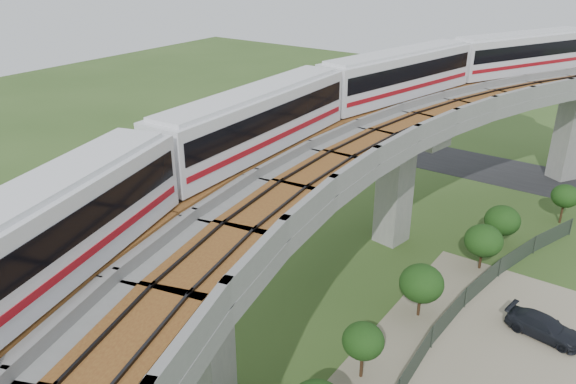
% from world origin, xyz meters
% --- Properties ---
extents(ground, '(160.00, 160.00, 0.00)m').
position_xyz_m(ground, '(0.00, 0.00, 0.00)').
color(ground, '#355020').
rests_on(ground, ground).
extents(asphalt_road, '(60.00, 8.00, 0.03)m').
position_xyz_m(asphalt_road, '(0.00, 30.00, 0.01)').
color(asphalt_road, '#232326').
rests_on(asphalt_road, ground).
extents(viaduct, '(19.58, 73.98, 11.40)m').
position_xyz_m(viaduct, '(3.84, 0.00, 9.05)').
color(viaduct, '#99968E').
rests_on(viaduct, ground).
extents(metro_train, '(12.77, 61.15, 3.64)m').
position_xyz_m(metro_train, '(0.52, 4.49, 12.31)').
color(metro_train, white).
rests_on(metro_train, ground).
extents(fence, '(3.87, 38.73, 1.50)m').
position_xyz_m(fence, '(9.75, 0.00, 0.75)').
color(fence, '#2D382D').
rests_on(fence, ground).
extents(tree_0, '(2.21, 2.21, 3.37)m').
position_xyz_m(tree_0, '(11.15, 21.21, 2.42)').
color(tree_0, '#382314').
rests_on(tree_0, ground).
extents(tree_1, '(2.67, 2.67, 3.20)m').
position_xyz_m(tree_1, '(8.07, 14.53, 2.06)').
color(tree_1, '#382314').
rests_on(tree_1, ground).
extents(tree_2, '(2.67, 2.67, 3.39)m').
position_xyz_m(tree_2, '(7.99, 10.19, 2.26)').
color(tree_2, '#382314').
rests_on(tree_2, ground).
extents(tree_3, '(2.72, 2.72, 3.52)m').
position_xyz_m(tree_3, '(6.63, 2.47, 2.36)').
color(tree_3, '#382314').
rests_on(tree_3, ground).
extents(tree_4, '(2.23, 2.23, 3.34)m').
position_xyz_m(tree_4, '(6.30, -4.39, 2.38)').
color(tree_4, '#382314').
rests_on(tree_4, ground).
extents(car_dark, '(4.54, 2.37, 1.26)m').
position_xyz_m(car_dark, '(13.46, 4.81, 0.67)').
color(car_dark, black).
rests_on(car_dark, dirt_lot).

